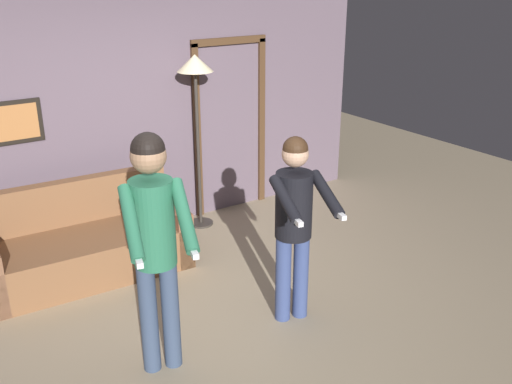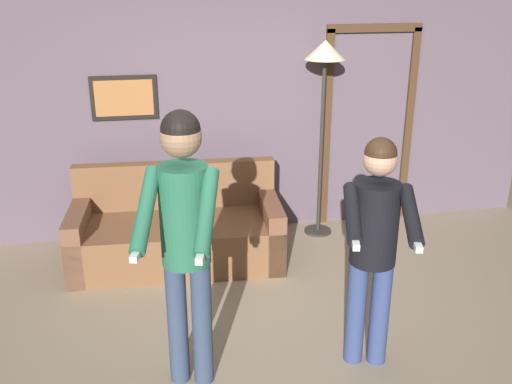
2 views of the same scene
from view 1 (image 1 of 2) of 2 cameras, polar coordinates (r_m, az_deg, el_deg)
ground_plane at (r=4.97m, az=-3.64°, el=-12.96°), size 12.00×12.00×0.00m
back_wall_assembly at (r=6.25m, az=-13.97°, el=6.91°), size 6.40×0.10×2.60m
couch at (r=5.82m, az=-16.67°, el=-5.23°), size 1.94×0.95×0.87m
torchiere_lamp at (r=6.24m, az=-6.07°, el=11.08°), size 0.39×0.39×1.96m
person_standing_left at (r=3.96m, az=-10.14°, el=-4.04°), size 0.54×0.71×1.82m
person_standing_right at (r=4.57m, az=3.88°, el=-2.31°), size 0.54×0.71×1.61m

